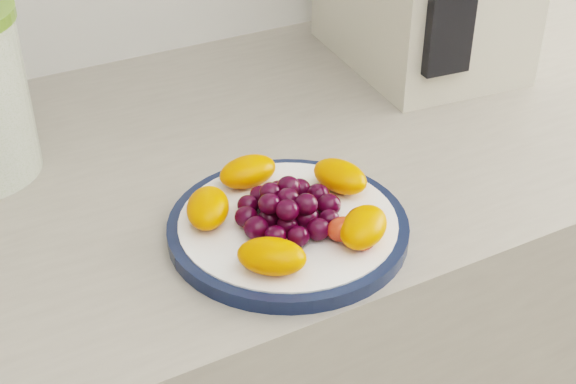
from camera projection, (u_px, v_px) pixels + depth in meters
plate_rim at (288, 228)px, 0.79m from camera, size 0.24×0.24×0.01m
plate_face at (288, 227)px, 0.79m from camera, size 0.22×0.22×0.02m
fruit_plate at (292, 209)px, 0.77m from camera, size 0.20×0.20×0.04m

